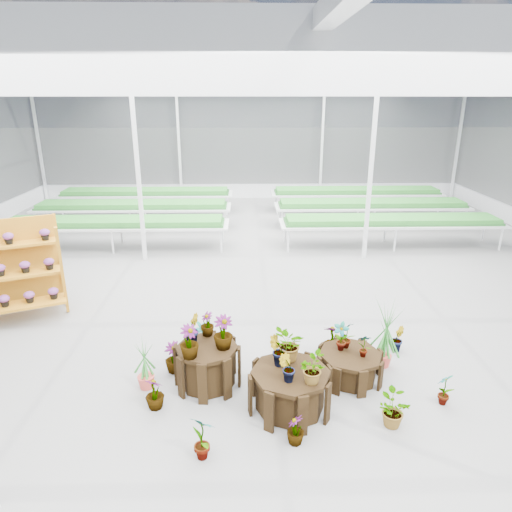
{
  "coord_description": "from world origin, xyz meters",
  "views": [
    {
      "loc": [
        -0.27,
        -7.78,
        4.2
      ],
      "look_at": [
        -0.06,
        0.48,
        1.3
      ],
      "focal_mm": 32.0,
      "sensor_mm": 36.0,
      "label": 1
    }
  ],
  "objects_px": {
    "plinth_low": "(349,366)",
    "shelf_rack": "(14,272)",
    "plinth_tall": "(208,366)",
    "plinth_mid": "(290,390)"
  },
  "relations": [
    {
      "from": "shelf_rack",
      "to": "plinth_low",
      "type": "bearing_deg",
      "value": -43.31
    },
    {
      "from": "plinth_tall",
      "to": "plinth_low",
      "type": "xyz_separation_m",
      "value": [
        2.2,
        0.1,
        -0.11
      ]
    },
    {
      "from": "plinth_tall",
      "to": "plinth_low",
      "type": "bearing_deg",
      "value": 2.6
    },
    {
      "from": "plinth_tall",
      "to": "plinth_low",
      "type": "distance_m",
      "value": 2.2
    },
    {
      "from": "plinth_mid",
      "to": "shelf_rack",
      "type": "xyz_separation_m",
      "value": [
        -5.13,
        2.99,
        0.67
      ]
    },
    {
      "from": "plinth_tall",
      "to": "plinth_low",
      "type": "height_order",
      "value": "plinth_tall"
    },
    {
      "from": "plinth_tall",
      "to": "plinth_mid",
      "type": "xyz_separation_m",
      "value": [
        1.2,
        -0.6,
        -0.03
      ]
    },
    {
      "from": "plinth_low",
      "to": "shelf_rack",
      "type": "relative_size",
      "value": 0.51
    },
    {
      "from": "plinth_mid",
      "to": "plinth_low",
      "type": "relative_size",
      "value": 1.15
    },
    {
      "from": "plinth_tall",
      "to": "plinth_mid",
      "type": "relative_size",
      "value": 0.85
    }
  ]
}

